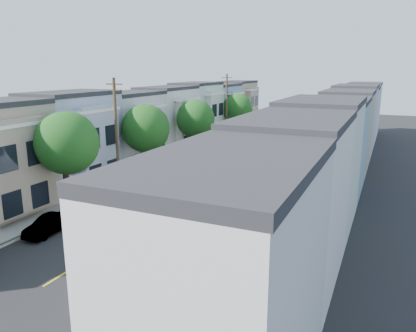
# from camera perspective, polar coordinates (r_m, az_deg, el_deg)

# --- Properties ---
(ground) EXTENTS (160.00, 160.00, 0.00)m
(ground) POSITION_cam_1_polar(r_m,az_deg,el_deg) (32.71, -5.45, -5.97)
(ground) COLOR black
(ground) RESTS_ON ground
(road_slab) EXTENTS (12.00, 70.00, 0.02)m
(road_slab) POSITION_cam_1_polar(r_m,az_deg,el_deg) (45.78, 3.86, -0.22)
(road_slab) COLOR black
(road_slab) RESTS_ON ground
(curb_left) EXTENTS (0.30, 70.00, 0.15)m
(curb_left) POSITION_cam_1_polar(r_m,az_deg,el_deg) (48.14, -2.90, 0.56)
(curb_left) COLOR gray
(curb_left) RESTS_ON ground
(curb_right) EXTENTS (0.30, 70.00, 0.15)m
(curb_right) POSITION_cam_1_polar(r_m,az_deg,el_deg) (44.09, 11.24, -0.91)
(curb_right) COLOR gray
(curb_right) RESTS_ON ground
(sidewalk_left) EXTENTS (2.60, 70.00, 0.15)m
(sidewalk_left) POSITION_cam_1_polar(r_m,az_deg,el_deg) (48.74, -4.26, 0.70)
(sidewalk_left) COLOR gray
(sidewalk_left) RESTS_ON ground
(sidewalk_right) EXTENTS (2.60, 70.00, 0.15)m
(sidewalk_right) POSITION_cam_1_polar(r_m,az_deg,el_deg) (43.83, 12.89, -1.08)
(sidewalk_right) COLOR gray
(sidewalk_right) RESTS_ON ground
(centerline) EXTENTS (0.12, 70.00, 0.01)m
(centerline) POSITION_cam_1_polar(r_m,az_deg,el_deg) (45.78, 3.86, -0.23)
(centerline) COLOR gold
(centerline) RESTS_ON ground
(townhouse_row_left) EXTENTS (5.00, 70.00, 8.50)m
(townhouse_row_left) POSITION_cam_1_polar(r_m,az_deg,el_deg) (50.64, -8.04, 1.01)
(townhouse_row_left) COLOR #7A9AA7
(townhouse_row_left) RESTS_ON ground
(townhouse_row_right) EXTENTS (5.00, 70.00, 8.50)m
(townhouse_row_right) POSITION_cam_1_polar(r_m,az_deg,el_deg) (43.31, 17.81, -1.67)
(townhouse_row_right) COLOR #7A9AA7
(townhouse_row_right) RESTS_ON ground
(tree_b) EXTENTS (4.70, 4.70, 7.89)m
(tree_b) POSITION_cam_1_polar(r_m,az_deg,el_deg) (31.81, -19.34, 3.04)
(tree_b) COLOR black
(tree_b) RESTS_ON ground
(tree_c) EXTENTS (4.70, 4.70, 7.57)m
(tree_c) POSITION_cam_1_polar(r_m,az_deg,el_deg) (40.11, -8.85, 5.23)
(tree_c) COLOR black
(tree_c) RESTS_ON ground
(tree_d) EXTENTS (4.70, 4.70, 7.27)m
(tree_d) POSITION_cam_1_polar(r_m,az_deg,el_deg) (49.64, -1.89, 6.63)
(tree_d) COLOR black
(tree_d) RESTS_ON ground
(tree_e) EXTENTS (4.70, 4.70, 7.17)m
(tree_e) POSITION_cam_1_polar(r_m,az_deg,el_deg) (63.08, 4.05, 7.99)
(tree_e) COLOR black
(tree_e) RESTS_ON ground
(tree_far_r) EXTENTS (3.10, 3.10, 5.64)m
(tree_far_r) POSITION_cam_1_polar(r_m,az_deg,el_deg) (58.72, 15.85, 6.35)
(tree_far_r) COLOR black
(tree_far_r) RESTS_ON ground
(utility_pole_near) EXTENTS (1.60, 0.26, 10.00)m
(utility_pole_near) POSITION_cam_1_polar(r_m,az_deg,el_deg) (36.45, -12.73, 4.16)
(utility_pole_near) COLOR #42301E
(utility_pole_near) RESTS_ON ground
(utility_pole_far) EXTENTS (1.60, 0.26, 10.00)m
(utility_pole_far) POSITION_cam_1_polar(r_m,az_deg,el_deg) (59.14, 2.63, 7.99)
(utility_pole_far) COLOR #42301E
(utility_pole_far) RESTS_ON ground
(fedex_truck) EXTENTS (2.24, 5.83, 2.79)m
(fedex_truck) POSITION_cam_1_polar(r_m,az_deg,el_deg) (29.29, -4.14, -5.07)
(fedex_truck) COLOR white
(fedex_truck) RESTS_ON ground
(lead_sedan) EXTENTS (3.26, 5.80, 1.53)m
(lead_sedan) POSITION_cam_1_polar(r_m,az_deg,el_deg) (36.56, 2.28, -2.54)
(lead_sedan) COLOR black
(lead_sedan) RESTS_ON ground
(parked_left_b) EXTENTS (1.48, 3.78, 1.24)m
(parked_left_b) POSITION_cam_1_polar(r_m,az_deg,el_deg) (29.64, -21.46, -7.73)
(parked_left_b) COLOR black
(parked_left_b) RESTS_ON ground
(parked_left_c) EXTENTS (1.84, 4.06, 1.28)m
(parked_left_c) POSITION_cam_1_polar(r_m,az_deg,el_deg) (34.53, -13.20, -4.10)
(parked_left_c) COLOR #9B9EAD
(parked_left_c) RESTS_ON ground
(parked_left_d) EXTENTS (2.83, 5.59, 1.51)m
(parked_left_d) POSITION_cam_1_polar(r_m,az_deg,el_deg) (46.52, -2.27, 0.97)
(parked_left_d) COLOR #490E0B
(parked_left_d) RESTS_ON ground
(parked_right_a) EXTENTS (1.64, 4.50, 1.49)m
(parked_right_a) POSITION_cam_1_polar(r_m,az_deg,el_deg) (23.35, -5.33, -12.30)
(parked_right_a) COLOR #2E3033
(parked_right_a) RESTS_ON ground
(parked_right_b) EXTENTS (1.42, 3.86, 1.28)m
(parked_right_b) POSITION_cam_1_polar(r_m,az_deg,el_deg) (29.80, 2.05, -6.60)
(parked_right_b) COLOR silver
(parked_right_b) RESTS_ON ground
(parked_right_c) EXTENTS (1.39, 3.87, 1.29)m
(parked_right_c) POSITION_cam_1_polar(r_m,az_deg,el_deg) (48.59, 11.21, 1.12)
(parked_right_c) COLOR black
(parked_right_c) RESTS_ON ground
(parked_right_d) EXTENTS (2.02, 4.44, 1.40)m
(parked_right_d) POSITION_cam_1_polar(r_m,az_deg,el_deg) (55.24, 12.88, 2.59)
(parked_right_d) COLOR #0F0F42
(parked_right_d) RESTS_ON ground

